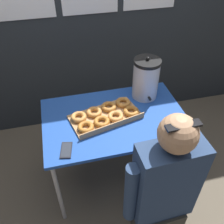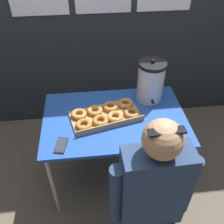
{
  "view_description": "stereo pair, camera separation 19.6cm",
  "coord_description": "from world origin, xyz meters",
  "px_view_note": "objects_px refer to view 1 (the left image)",
  "views": [
    {
      "loc": [
        -0.38,
        -1.44,
        2.11
      ],
      "look_at": [
        -0.02,
        0.0,
        0.83
      ],
      "focal_mm": 40.0,
      "sensor_mm": 36.0,
      "label": 1
    },
    {
      "loc": [
        -0.19,
        -1.48,
        2.11
      ],
      "look_at": [
        -0.02,
        0.0,
        0.83
      ],
      "focal_mm": 40.0,
      "sensor_mm": 36.0,
      "label": 2
    }
  ],
  "objects_px": {
    "donut_box": "(105,115)",
    "coffee_urn": "(146,79)",
    "person_seated": "(163,195)",
    "cell_phone": "(66,150)"
  },
  "relations": [
    {
      "from": "donut_box",
      "to": "cell_phone",
      "type": "bearing_deg",
      "value": -154.91
    },
    {
      "from": "cell_phone",
      "to": "person_seated",
      "type": "relative_size",
      "value": 0.12
    },
    {
      "from": "donut_box",
      "to": "coffee_urn",
      "type": "relative_size",
      "value": 1.58
    },
    {
      "from": "donut_box",
      "to": "coffee_urn",
      "type": "xyz_separation_m",
      "value": [
        0.4,
        0.21,
        0.15
      ]
    },
    {
      "from": "cell_phone",
      "to": "donut_box",
      "type": "bearing_deg",
      "value": 50.2
    },
    {
      "from": "coffee_urn",
      "to": "cell_phone",
      "type": "xyz_separation_m",
      "value": [
        -0.74,
        -0.48,
        -0.17
      ]
    },
    {
      "from": "donut_box",
      "to": "coffee_urn",
      "type": "distance_m",
      "value": 0.48
    },
    {
      "from": "donut_box",
      "to": "person_seated",
      "type": "relative_size",
      "value": 0.46
    },
    {
      "from": "donut_box",
      "to": "person_seated",
      "type": "bearing_deg",
      "value": -84.99
    },
    {
      "from": "person_seated",
      "to": "donut_box",
      "type": "bearing_deg",
      "value": -73.32
    }
  ]
}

